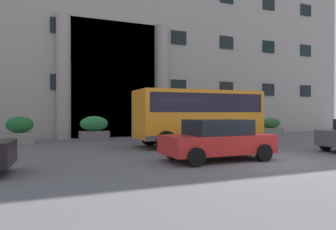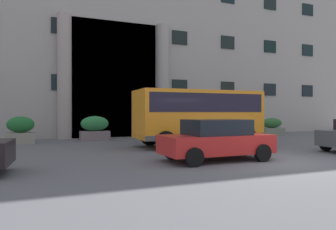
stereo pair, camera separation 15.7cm
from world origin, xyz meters
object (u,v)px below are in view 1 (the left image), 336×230
object	(u,v)px
hedge_planter_far_west	(271,127)
hedge_planter_west	(94,129)
orange_minibus	(198,113)
bus_stop_sign	(248,116)
hedge_planter_entrance_right	(20,131)
motorcycle_far_end	(206,141)
parked_sedan_second	(217,140)

from	to	relation	value
hedge_planter_far_west	hedge_planter_west	xyz separation A→B (m)	(-13.12, 0.58, 0.10)
orange_minibus	bus_stop_sign	xyz separation A→B (m)	(4.25, 1.48, -0.15)
hedge_planter_west	hedge_planter_far_west	bearing A→B (deg)	-2.54
hedge_planter_entrance_right	hedge_planter_west	size ratio (longest dim) A/B	0.86
orange_minibus	bus_stop_sign	size ratio (longest dim) A/B	2.61
bus_stop_sign	motorcycle_far_end	size ratio (longest dim) A/B	1.27
hedge_planter_entrance_right	hedge_planter_far_west	bearing A→B (deg)	-0.67
bus_stop_sign	hedge_planter_west	xyz separation A→B (m)	(-8.63, 3.78, -0.80)
orange_minibus	hedge_planter_entrance_right	size ratio (longest dim) A/B	4.25
hedge_planter_far_west	motorcycle_far_end	distance (m)	11.67
orange_minibus	hedge_planter_west	size ratio (longest dim) A/B	3.64
hedge_planter_far_west	parked_sedan_second	size ratio (longest dim) A/B	0.47
hedge_planter_far_west	parked_sedan_second	distance (m)	13.85
bus_stop_sign	hedge_planter_far_west	size ratio (longest dim) A/B	1.29
hedge_planter_entrance_right	motorcycle_far_end	world-z (taller)	hedge_planter_entrance_right
hedge_planter_entrance_right	parked_sedan_second	distance (m)	11.62
hedge_planter_west	parked_sedan_second	xyz separation A→B (m)	(2.74, -9.75, 0.02)
hedge_planter_west	motorcycle_far_end	world-z (taller)	hedge_planter_west
hedge_planter_entrance_right	hedge_planter_west	xyz separation A→B (m)	(4.12, 0.38, -0.00)
hedge_planter_entrance_right	orange_minibus	bearing A→B (deg)	-29.88
parked_sedan_second	motorcycle_far_end	world-z (taller)	parked_sedan_second
hedge_planter_far_west	hedge_planter_entrance_right	bearing A→B (deg)	179.33
hedge_planter_west	parked_sedan_second	distance (m)	10.13
bus_stop_sign	hedge_planter_west	distance (m)	9.45
hedge_planter_far_west	motorcycle_far_end	world-z (taller)	hedge_planter_far_west
bus_stop_sign	hedge_planter_far_west	world-z (taller)	bus_stop_sign
parked_sedan_second	hedge_planter_entrance_right	bearing A→B (deg)	125.51
orange_minibus	hedge_planter_far_west	xyz separation A→B (m)	(8.74, 4.68, -1.05)
bus_stop_sign	hedge_planter_far_west	bearing A→B (deg)	35.46
parked_sedan_second	hedge_planter_far_west	bearing A→B (deg)	40.78
motorcycle_far_end	orange_minibus	bearing A→B (deg)	67.93
parked_sedan_second	motorcycle_far_end	bearing A→B (deg)	68.70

